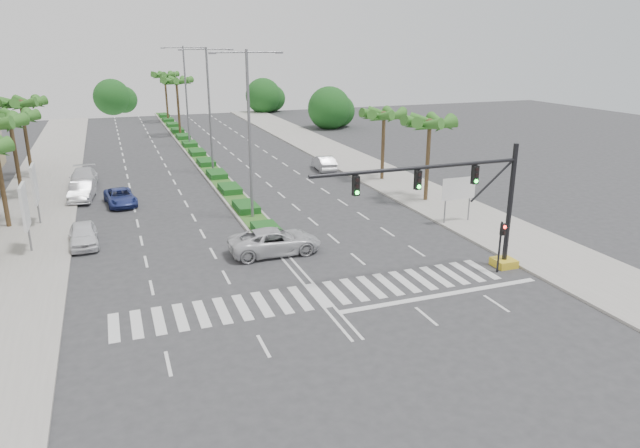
# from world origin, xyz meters

# --- Properties ---
(ground) EXTENTS (160.00, 160.00, 0.00)m
(ground) POSITION_xyz_m (0.00, 0.00, 0.00)
(ground) COLOR #333335
(ground) RESTS_ON ground
(footpath_right) EXTENTS (6.00, 120.00, 0.15)m
(footpath_right) POSITION_xyz_m (15.20, 20.00, 0.07)
(footpath_right) COLOR gray
(footpath_right) RESTS_ON ground
(footpath_left) EXTENTS (6.00, 120.00, 0.15)m
(footpath_left) POSITION_xyz_m (-15.20, 20.00, 0.07)
(footpath_left) COLOR gray
(footpath_left) RESTS_ON ground
(median) EXTENTS (2.20, 75.00, 0.20)m
(median) POSITION_xyz_m (0.00, 45.00, 0.10)
(median) COLOR gray
(median) RESTS_ON ground
(median_grass) EXTENTS (1.80, 75.00, 0.04)m
(median_grass) POSITION_xyz_m (0.00, 45.00, 0.22)
(median_grass) COLOR #2E5A1F
(median_grass) RESTS_ON median
(signal_gantry) EXTENTS (12.60, 1.20, 7.20)m
(signal_gantry) POSITION_xyz_m (9.27, -0.00, 3.46)
(signal_gantry) COLOR gold
(signal_gantry) RESTS_ON ground
(pedestrian_signal) EXTENTS (0.28, 0.36, 3.00)m
(pedestrian_signal) POSITION_xyz_m (10.60, -0.68, 2.04)
(pedestrian_signal) COLOR black
(pedestrian_signal) RESTS_ON ground
(direction_sign) EXTENTS (2.70, 0.11, 3.40)m
(direction_sign) POSITION_xyz_m (13.50, 7.99, 2.45)
(direction_sign) COLOR slate
(direction_sign) RESTS_ON ground
(billboard_near) EXTENTS (0.18, 2.10, 4.35)m
(billboard_near) POSITION_xyz_m (-14.50, 12.00, 2.96)
(billboard_near) COLOR slate
(billboard_near) RESTS_ON ground
(billboard_far) EXTENTS (0.18, 2.10, 4.35)m
(billboard_far) POSITION_xyz_m (-14.50, 18.00, 2.96)
(billboard_far) COLOR slate
(billboard_far) RESTS_ON ground
(palm_left_far) EXTENTS (4.57, 4.68, 7.35)m
(palm_left_far) POSITION_xyz_m (-16.50, 26.00, 6.50)
(palm_left_far) COLOR brown
(palm_left_far) RESTS_ON ground
(palm_left_end) EXTENTS (4.57, 4.68, 7.75)m
(palm_left_end) POSITION_xyz_m (-16.50, 34.00, 6.88)
(palm_left_end) COLOR brown
(palm_left_end) RESTS_ON ground
(palm_right_near) EXTENTS (4.57, 4.68, 7.05)m
(palm_right_near) POSITION_xyz_m (14.50, 14.00, 6.20)
(palm_right_near) COLOR brown
(palm_right_near) RESTS_ON ground
(palm_right_far) EXTENTS (4.57, 4.68, 6.75)m
(palm_right_far) POSITION_xyz_m (14.50, 22.00, 5.91)
(palm_right_far) COLOR brown
(palm_right_far) RESTS_ON ground
(palm_median_a) EXTENTS (4.57, 4.68, 8.05)m
(palm_median_a) POSITION_xyz_m (0.00, 55.00, 7.17)
(palm_median_a) COLOR brown
(palm_median_a) RESTS_ON ground
(palm_median_b) EXTENTS (4.57, 4.68, 8.05)m
(palm_median_b) POSITION_xyz_m (0.00, 70.00, 7.17)
(palm_median_b) COLOR brown
(palm_median_b) RESTS_ON ground
(streetlight_near) EXTENTS (5.10, 0.25, 12.00)m
(streetlight_near) POSITION_xyz_m (0.00, 14.00, 6.81)
(streetlight_near) COLOR slate
(streetlight_near) RESTS_ON ground
(streetlight_mid) EXTENTS (5.10, 0.25, 12.00)m
(streetlight_mid) POSITION_xyz_m (0.00, 30.00, 6.81)
(streetlight_mid) COLOR slate
(streetlight_mid) RESTS_ON ground
(streetlight_far) EXTENTS (5.10, 0.25, 12.00)m
(streetlight_far) POSITION_xyz_m (0.00, 46.00, 6.81)
(streetlight_far) COLOR slate
(streetlight_far) RESTS_ON ground
(car_parked_a) EXTENTS (1.88, 4.34, 1.46)m
(car_parked_a) POSITION_xyz_m (-11.47, 12.31, 0.73)
(car_parked_a) COLOR white
(car_parked_a) RESTS_ON ground
(car_parked_b) EXTENTS (2.26, 5.00, 1.59)m
(car_parked_b) POSITION_xyz_m (-11.80, 24.24, 0.80)
(car_parked_b) COLOR silver
(car_parked_b) RESTS_ON ground
(car_parked_c) EXTENTS (2.65, 4.84, 1.28)m
(car_parked_c) POSITION_xyz_m (-8.92, 21.56, 0.64)
(car_parked_c) COLOR navy
(car_parked_c) RESTS_ON ground
(car_parked_d) EXTENTS (2.46, 5.71, 1.64)m
(car_parked_d) POSITION_xyz_m (-11.79, 28.72, 0.82)
(car_parked_d) COLOR silver
(car_parked_d) RESTS_ON ground
(car_crossing) EXTENTS (5.69, 2.64, 1.58)m
(car_crossing) POSITION_xyz_m (-0.39, 6.70, 0.79)
(car_crossing) COLOR silver
(car_crossing) RESTS_ON ground
(car_right) EXTENTS (2.04, 4.70, 1.51)m
(car_right) POSITION_xyz_m (10.87, 27.87, 0.75)
(car_right) COLOR #B9B9BE
(car_right) RESTS_ON ground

